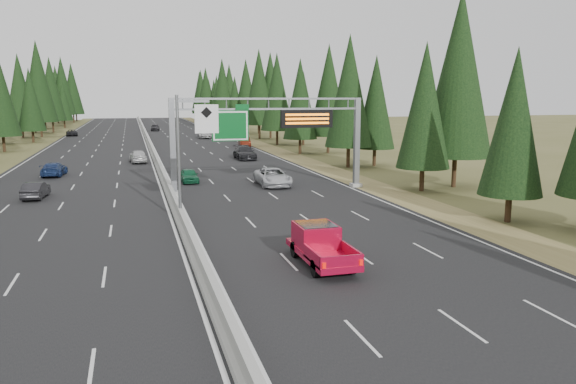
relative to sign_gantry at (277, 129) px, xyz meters
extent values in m
cube|color=black|center=(-8.92, 45.12, -5.23)|extent=(32.00, 260.00, 0.08)
cube|color=olive|center=(8.88, 45.12, -5.24)|extent=(3.60, 260.00, 0.06)
cube|color=#504F25|center=(-26.72, 45.12, -5.24)|extent=(3.60, 260.00, 0.06)
cube|color=gray|center=(-8.92, 45.12, -5.04)|extent=(0.70, 260.00, 0.30)
cube|color=gray|center=(-8.92, 45.12, -4.64)|extent=(0.30, 260.00, 0.60)
cube|color=slate|center=(-8.57, 0.12, -1.29)|extent=(0.45, 0.45, 7.80)
cube|color=gray|center=(-8.57, 0.12, -5.04)|extent=(0.90, 0.90, 0.30)
cube|color=slate|center=(7.28, 0.12, -1.29)|extent=(0.45, 0.45, 7.80)
cube|color=gray|center=(7.28, 0.12, -5.04)|extent=(0.90, 0.90, 0.30)
cube|color=slate|center=(-0.64, 0.12, 2.53)|extent=(15.85, 0.35, 0.16)
cube|color=slate|center=(-0.64, 0.12, 1.69)|extent=(15.85, 0.35, 0.16)
cube|color=#054C19|center=(-3.92, -0.13, 0.36)|extent=(3.00, 0.10, 2.50)
cube|color=silver|center=(-3.92, -0.19, 0.36)|extent=(2.85, 0.02, 2.35)
cube|color=#054C19|center=(-2.92, -0.13, 1.86)|extent=(1.10, 0.10, 0.45)
cube|color=black|center=(2.58, -0.18, 0.86)|extent=(4.50, 0.40, 1.50)
cube|color=orange|center=(2.58, -0.40, 1.21)|extent=(3.80, 0.02, 0.18)
cube|color=orange|center=(2.58, -0.40, 0.86)|extent=(3.80, 0.02, 0.18)
cube|color=orange|center=(2.58, -0.40, 0.51)|extent=(3.80, 0.02, 0.18)
cylinder|color=slate|center=(-8.92, -9.88, -1.19)|extent=(0.20, 0.20, 8.00)
cube|color=gray|center=(-8.92, -9.88, -5.09)|extent=(0.50, 0.50, 0.20)
cube|color=slate|center=(-7.92, -9.88, 2.41)|extent=(2.00, 0.15, 0.15)
cube|color=silver|center=(-7.12, -10.00, 1.31)|extent=(1.50, 0.06, 1.80)
cylinder|color=black|center=(11.39, -15.41, -4.38)|extent=(0.40, 0.40, 1.77)
cone|color=black|center=(11.39, -15.41, 1.14)|extent=(3.98, 3.98, 9.28)
cylinder|color=black|center=(12.01, -3.05, -4.27)|extent=(0.40, 0.40, 2.00)
cone|color=black|center=(12.01, -3.05, 1.98)|extent=(4.50, 4.50, 10.49)
cylinder|color=black|center=(15.83, -1.91, -3.90)|extent=(0.40, 0.40, 2.74)
cone|color=black|center=(15.83, -1.91, 4.66)|extent=(6.16, 6.16, 14.38)
cylinder|color=black|center=(11.98, 13.84, -4.08)|extent=(0.40, 0.40, 2.38)
cone|color=black|center=(11.98, 13.84, 3.34)|extent=(5.34, 5.34, 12.47)
cylinder|color=black|center=(15.51, 14.48, -4.25)|extent=(0.40, 0.40, 2.03)
cone|color=black|center=(15.51, 14.48, 2.09)|extent=(4.57, 4.57, 10.66)
cylinder|color=black|center=(11.15, 30.07, -4.21)|extent=(0.40, 0.40, 2.12)
cone|color=black|center=(11.15, 30.07, 2.43)|extent=(4.78, 4.78, 11.15)
cylinder|color=black|center=(15.46, 30.37, -4.04)|extent=(0.40, 0.40, 2.45)
cone|color=black|center=(15.46, 30.37, 3.63)|extent=(5.52, 5.52, 12.88)
cylinder|color=black|center=(11.84, 45.62, -4.06)|extent=(0.40, 0.40, 2.42)
cone|color=black|center=(11.84, 45.62, 3.51)|extent=(5.45, 5.45, 12.71)
cylinder|color=black|center=(16.00, 44.26, -4.29)|extent=(0.40, 0.40, 1.95)
cone|color=black|center=(16.00, 44.26, 1.80)|extent=(4.39, 4.39, 10.23)
cylinder|color=black|center=(12.00, 59.82, -3.92)|extent=(0.40, 0.40, 2.70)
cone|color=black|center=(12.00, 59.82, 4.53)|extent=(6.08, 6.08, 14.19)
cylinder|color=black|center=(14.43, 60.78, -3.95)|extent=(0.40, 0.40, 2.63)
cone|color=black|center=(14.43, 60.78, 4.28)|extent=(5.93, 5.93, 13.83)
cylinder|color=black|center=(10.45, 77.12, -4.27)|extent=(0.40, 0.40, 1.99)
cone|color=black|center=(10.45, 77.12, 1.95)|extent=(4.48, 4.48, 10.45)
cylinder|color=black|center=(15.27, 75.11, -4.12)|extent=(0.40, 0.40, 2.29)
cone|color=black|center=(15.27, 75.11, 3.05)|extent=(5.16, 5.16, 12.04)
cylinder|color=black|center=(10.18, 92.40, -3.89)|extent=(0.40, 0.40, 2.75)
cone|color=black|center=(10.18, 92.40, 4.70)|extent=(6.19, 6.19, 14.44)
cylinder|color=black|center=(15.79, 91.23, -3.90)|extent=(0.40, 0.40, 2.74)
cone|color=black|center=(15.79, 91.23, 4.65)|extent=(6.16, 6.16, 14.37)
cylinder|color=black|center=(11.04, 107.75, -4.17)|extent=(0.40, 0.40, 2.19)
cone|color=black|center=(11.04, 107.75, 2.68)|extent=(4.93, 4.93, 11.51)
cylinder|color=black|center=(14.72, 108.79, -3.92)|extent=(0.40, 0.40, 2.70)
cone|color=black|center=(14.72, 108.79, 4.50)|extent=(6.07, 6.07, 14.15)
cylinder|color=black|center=(10.23, 123.83, -3.94)|extent=(0.40, 0.40, 2.66)
cone|color=black|center=(10.23, 123.83, 4.38)|extent=(5.99, 5.99, 13.97)
cylinder|color=black|center=(15.62, 124.15, -4.09)|extent=(0.40, 0.40, 2.36)
cone|color=black|center=(15.62, 124.15, 3.27)|extent=(5.30, 5.30, 12.37)
cylinder|color=black|center=(10.56, 138.71, -3.94)|extent=(0.40, 0.40, 2.66)
cone|color=black|center=(10.56, 138.71, 4.38)|extent=(5.99, 5.99, 13.98)
cylinder|color=black|center=(14.59, 137.63, -4.18)|extent=(0.40, 0.40, 2.17)
cone|color=black|center=(14.59, 137.63, 2.60)|extent=(4.89, 4.89, 11.40)
cylinder|color=black|center=(12.03, 154.07, -3.92)|extent=(0.40, 0.40, 2.70)
cone|color=black|center=(12.03, 154.07, 4.53)|extent=(6.08, 6.08, 14.19)
cylinder|color=black|center=(15.18, 153.96, -4.13)|extent=(0.40, 0.40, 2.27)
cone|color=black|center=(15.18, 153.96, 2.95)|extent=(5.10, 5.10, 11.91)
cylinder|color=black|center=(-29.74, 44.58, -4.12)|extent=(0.40, 0.40, 2.31)
cone|color=black|center=(-29.74, 44.58, 3.09)|extent=(5.19, 5.19, 12.11)
cylinder|color=black|center=(-28.32, 61.23, -4.23)|extent=(0.40, 0.40, 2.07)
cone|color=black|center=(-28.32, 61.23, 2.25)|extent=(4.66, 4.66, 10.88)
cylinder|color=black|center=(-32.82, 59.70, -4.09)|extent=(0.40, 0.40, 2.35)
cylinder|color=black|center=(-28.98, 75.99, -3.75)|extent=(0.40, 0.40, 3.03)
cone|color=black|center=(-28.98, 75.99, 5.71)|extent=(6.82, 6.82, 15.91)
cylinder|color=black|center=(-32.19, 74.53, -3.97)|extent=(0.40, 0.40, 2.60)
cone|color=black|center=(-32.19, 74.53, 4.15)|extent=(5.85, 5.85, 13.64)
cylinder|color=black|center=(-28.55, 90.52, -3.93)|extent=(0.40, 0.40, 2.68)
cone|color=black|center=(-28.55, 90.52, 4.45)|extent=(6.03, 6.03, 14.08)
cylinder|color=black|center=(-32.35, 91.01, -4.34)|extent=(0.40, 0.40, 1.86)
cone|color=black|center=(-32.35, 91.01, 1.46)|extent=(4.18, 4.18, 9.75)
cylinder|color=black|center=(-28.06, 109.04, -4.28)|extent=(0.40, 0.40, 1.97)
cone|color=black|center=(-28.06, 109.04, 1.89)|extent=(4.44, 4.44, 10.36)
cylinder|color=black|center=(-32.48, 107.92, -4.13)|extent=(0.40, 0.40, 2.27)
cone|color=black|center=(-32.48, 107.92, 2.97)|extent=(5.12, 5.12, 11.94)
cylinder|color=black|center=(-29.60, 123.23, -3.75)|extent=(0.40, 0.40, 3.03)
cone|color=black|center=(-29.60, 123.23, 5.71)|extent=(6.82, 6.82, 15.90)
cylinder|color=black|center=(-32.46, 122.20, -3.80)|extent=(0.40, 0.40, 2.93)
cone|color=black|center=(-32.46, 122.20, 5.36)|extent=(6.60, 6.60, 15.40)
cylinder|color=black|center=(-28.59, 140.09, -3.81)|extent=(0.40, 0.40, 2.91)
cone|color=black|center=(-28.59, 140.09, 5.28)|extent=(6.55, 6.55, 15.28)
cylinder|color=black|center=(-32.92, 138.51, -3.88)|extent=(0.40, 0.40, 2.77)
cone|color=black|center=(-32.92, 138.51, 4.77)|extent=(6.23, 6.23, 14.54)
cylinder|color=black|center=(-28.87, 153.08, -4.12)|extent=(0.40, 0.40, 2.30)
cone|color=black|center=(-28.87, 153.08, 3.09)|extent=(5.19, 5.19, 12.10)
cylinder|color=black|center=(-33.49, 152.87, -3.99)|extent=(0.40, 0.40, 2.56)
cone|color=black|center=(-33.49, 152.87, 4.01)|extent=(5.76, 5.76, 13.43)
imported|color=silver|center=(0.34, 2.73, -4.41)|extent=(2.66, 5.66, 1.56)
cylinder|color=black|center=(-4.13, -22.97, -4.79)|extent=(0.30, 0.79, 0.79)
cylinder|color=black|center=(-2.45, -22.97, -4.79)|extent=(0.30, 0.79, 0.79)
cylinder|color=black|center=(-4.13, -19.70, -4.79)|extent=(0.30, 0.79, 0.79)
cylinder|color=black|center=(-2.45, -19.70, -4.79)|extent=(0.30, 0.79, 0.79)
cube|color=#AE0A2C|center=(-3.29, -21.29, -4.64)|extent=(1.98, 5.54, 0.30)
cube|color=#AE0A2C|center=(-3.29, -20.40, -3.95)|extent=(1.88, 2.18, 1.09)
cube|color=black|center=(-3.29, -20.40, -3.65)|extent=(1.68, 1.88, 0.54)
cube|color=#AE0A2C|center=(-4.23, -22.77, -4.30)|extent=(0.10, 2.38, 0.59)
cube|color=#AE0A2C|center=(-2.35, -22.77, -4.30)|extent=(0.10, 2.38, 0.59)
cube|color=#AE0A2C|center=(-3.29, -23.96, -4.30)|extent=(1.98, 0.10, 0.59)
imported|color=#145B37|center=(-6.70, 6.71, -4.55)|extent=(1.61, 3.80, 1.28)
imported|color=#59190C|center=(5.58, 42.23, -4.41)|extent=(2.10, 4.88, 1.56)
imported|color=black|center=(2.15, 24.76, -4.37)|extent=(2.33, 5.68, 1.65)
imported|color=#B3B3B3|center=(2.07, 62.97, -4.38)|extent=(3.18, 6.03, 1.62)
imported|color=black|center=(-6.27, 90.05, -4.39)|extent=(2.26, 4.81, 1.59)
imported|color=black|center=(-19.15, 1.46, -4.53)|extent=(1.75, 4.11, 1.32)
imported|color=navy|center=(-19.39, 14.73, -4.50)|extent=(2.34, 4.90, 1.38)
imported|color=#B9B9B9|center=(-11.04, 24.38, -4.39)|extent=(2.24, 4.80, 1.59)
imported|color=black|center=(-23.42, 76.87, -4.54)|extent=(2.64, 4.89, 1.30)
camera|label=1|loc=(-11.73, -45.59, 2.68)|focal=35.00mm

